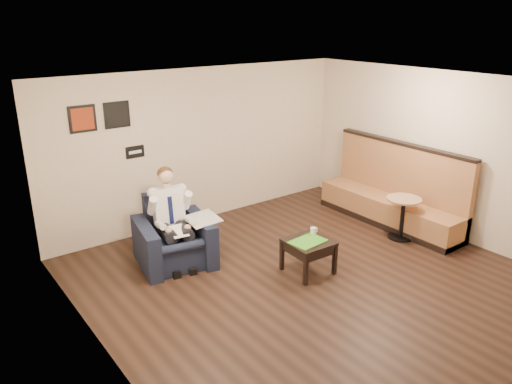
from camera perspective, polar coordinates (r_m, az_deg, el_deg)
ground at (r=7.42m, az=6.41°, el=-9.99°), size 6.00×6.00×0.00m
wall_back at (r=9.15m, az=-6.18°, el=5.26°), size 6.00×0.02×2.80m
wall_left at (r=5.38m, az=-17.27°, el=-6.12°), size 0.02×6.00×2.80m
wall_right at (r=9.10m, az=20.77°, el=4.00°), size 0.02×6.00×2.80m
ceiling at (r=6.52m, az=7.35°, el=11.95°), size 6.00×6.00×0.02m
seating_sign at (r=8.55m, az=-13.66°, el=4.48°), size 0.32×0.02×0.20m
art_print_left at (r=8.14m, az=-19.22°, el=7.90°), size 0.42×0.03×0.42m
art_print_right at (r=8.32m, az=-15.61°, el=8.50°), size 0.42×0.03×0.42m
armchair at (r=7.74m, az=-9.38°, el=-4.55°), size 1.25×1.25×1.04m
seated_man at (r=7.54m, az=-9.17°, el=-3.61°), size 0.86×1.12×1.42m
lap_papers at (r=7.47m, az=-8.88°, el=-4.43°), size 0.28×0.36×0.01m
newspaper at (r=7.69m, az=-6.12°, el=-3.05°), size 0.52×0.62×0.01m
side_table at (r=7.53m, az=5.97°, el=-7.32°), size 0.65×0.65×0.51m
green_folder at (r=7.38m, az=5.95°, el=-5.63°), size 0.55×0.41×0.01m
coffee_mug at (r=7.61m, az=6.57°, el=-4.45°), size 0.10×0.10×0.11m
smartphone at (r=7.57m, az=5.48°, el=-4.94°), size 0.17×0.11×0.01m
banquette at (r=9.36m, az=15.19°, el=0.73°), size 0.68×2.86×1.46m
cafe_table at (r=8.91m, az=16.36°, el=-2.88°), size 0.65×0.65×0.73m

